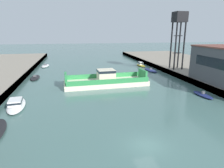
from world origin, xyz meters
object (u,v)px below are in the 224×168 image
(moored_boat_far_right, at_px, (35,78))
(moored_boat_far_left, at_px, (45,66))
(chain_ferry, at_px, (106,81))
(moored_boat_mid_right, at_px, (203,95))
(moored_boat_near_right, at_px, (16,104))
(crane_tower, at_px, (179,24))
(moored_boat_mid_left, at_px, (151,70))
(moored_boat_upstream_a, at_px, (141,65))

(moored_boat_far_right, bearing_deg, moored_boat_far_left, 88.49)
(moored_boat_far_left, distance_m, moored_boat_far_right, 19.37)
(chain_ferry, height_order, moored_boat_mid_right, chain_ferry)
(moored_boat_near_right, xyz_separation_m, crane_tower, (40.63, 20.97, 13.91))
(chain_ferry, distance_m, moored_boat_far_left, 34.73)
(moored_boat_mid_left, xyz_separation_m, moored_boat_upstream_a, (0.00, 9.69, 0.30))
(moored_boat_mid_left, height_order, crane_tower, crane_tower)
(crane_tower, bearing_deg, moored_boat_mid_left, 141.63)
(moored_boat_mid_left, xyz_separation_m, moored_boat_far_left, (-34.57, 15.44, 0.02))
(moored_boat_mid_left, height_order, moored_boat_mid_right, moored_boat_mid_right)
(moored_boat_mid_right, xyz_separation_m, moored_boat_far_left, (-34.67, 42.09, -0.01))
(moored_boat_upstream_a, bearing_deg, crane_tower, -67.31)
(chain_ferry, relative_size, moored_boat_mid_left, 2.62)
(moored_boat_upstream_a, bearing_deg, moored_boat_mid_right, -89.85)
(moored_boat_near_right, xyz_separation_m, moored_boat_far_right, (-0.52, 21.85, -0.33))
(moored_boat_upstream_a, distance_m, crane_tower, 21.00)
(chain_ferry, height_order, moored_boat_upstream_a, chain_ferry)
(chain_ferry, xyz_separation_m, moored_boat_mid_left, (17.25, 14.64, -0.89))
(moored_boat_near_right, distance_m, moored_boat_mid_left, 43.12)
(moored_boat_mid_right, bearing_deg, chain_ferry, 145.32)
(moored_boat_upstream_a, bearing_deg, moored_boat_near_right, -134.27)
(moored_boat_upstream_a, bearing_deg, chain_ferry, -125.34)
(moored_boat_far_left, xyz_separation_m, moored_boat_far_right, (-0.51, -19.37, -0.02))
(moored_boat_near_right, height_order, moored_boat_far_right, moored_boat_near_right)
(moored_boat_mid_right, distance_m, moored_boat_far_left, 54.53)
(moored_boat_mid_left, distance_m, moored_boat_far_right, 35.30)
(moored_boat_far_left, height_order, crane_tower, crane_tower)
(chain_ferry, height_order, moored_boat_near_right, chain_ferry)
(chain_ferry, relative_size, moored_boat_upstream_a, 3.02)
(moored_boat_mid_left, xyz_separation_m, moored_boat_mid_right, (0.10, -26.65, 0.02))
(moored_boat_far_left, bearing_deg, moored_boat_upstream_a, -9.45)
(chain_ferry, xyz_separation_m, moored_boat_far_left, (-17.32, 30.09, -0.87))
(moored_boat_mid_left, xyz_separation_m, moored_boat_far_right, (-35.08, -3.92, -0.00))
(moored_boat_near_right, relative_size, moored_boat_far_right, 1.20)
(moored_boat_upstream_a, bearing_deg, moored_boat_far_left, 170.55)
(moored_boat_far_right, distance_m, crane_tower, 43.55)
(moored_boat_mid_right, xyz_separation_m, moored_boat_upstream_a, (-0.10, 36.34, 0.27))
(moored_boat_mid_right, bearing_deg, moored_boat_far_right, 147.14)
(moored_boat_mid_left, relative_size, moored_boat_upstream_a, 1.15)
(moored_boat_mid_left, relative_size, moored_boat_mid_right, 1.37)
(moored_boat_mid_right, distance_m, moored_boat_upstream_a, 36.34)
(moored_boat_far_left, bearing_deg, chain_ferry, -60.08)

